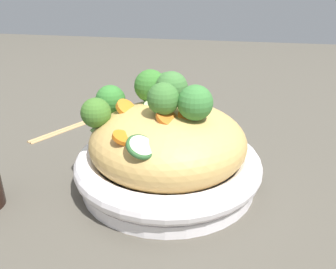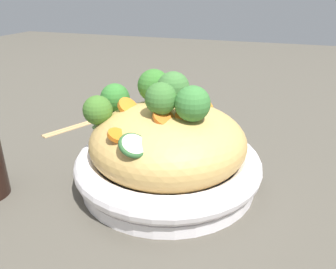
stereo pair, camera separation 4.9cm
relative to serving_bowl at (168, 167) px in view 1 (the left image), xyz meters
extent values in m
plane|color=#4D483E|center=(0.00, 0.00, -0.03)|extent=(3.00, 3.00, 0.00)
cylinder|color=white|center=(0.00, 0.00, -0.02)|extent=(0.26, 0.26, 0.02)
torus|color=white|center=(0.00, 0.00, 0.01)|extent=(0.28, 0.28, 0.04)
ellipsoid|color=tan|center=(0.00, 0.00, 0.04)|extent=(0.23, 0.23, 0.11)
torus|color=tan|center=(-0.03, 0.02, 0.09)|extent=(0.07, 0.07, 0.02)
torus|color=tan|center=(0.01, 0.00, 0.07)|extent=(0.07, 0.07, 0.02)
cone|color=#A0C279|center=(-0.02, 0.00, 0.09)|extent=(0.03, 0.03, 0.01)
sphere|color=#407437|center=(-0.02, 0.00, 0.12)|extent=(0.05, 0.05, 0.05)
cone|color=#A3BA79|center=(-0.04, -0.04, 0.09)|extent=(0.03, 0.03, 0.02)
sphere|color=#36742B|center=(-0.04, -0.04, 0.11)|extent=(0.07, 0.07, 0.05)
cone|color=#98BE76|center=(0.02, 0.04, 0.09)|extent=(0.02, 0.02, 0.01)
sphere|color=#3A7A37|center=(0.02, 0.04, 0.11)|extent=(0.05, 0.05, 0.05)
cone|color=#9FB870|center=(-0.07, -0.02, 0.08)|extent=(0.02, 0.02, 0.02)
sphere|color=#387332|center=(-0.07, -0.02, 0.10)|extent=(0.05, 0.05, 0.04)
cone|color=#99BF70|center=(0.02, -0.10, 0.07)|extent=(0.03, 0.03, 0.02)
sphere|color=#3F7028|center=(0.02, -0.10, 0.09)|extent=(0.06, 0.06, 0.04)
cone|color=#9AC276|center=(-0.03, -0.10, 0.07)|extent=(0.02, 0.02, 0.01)
sphere|color=#34782F|center=(-0.03, -0.10, 0.09)|extent=(0.05, 0.05, 0.05)
cone|color=#9CB575|center=(0.03, 0.00, 0.09)|extent=(0.03, 0.02, 0.02)
sphere|color=#3C7131|center=(0.03, 0.00, 0.12)|extent=(0.06, 0.06, 0.04)
cylinder|color=orange|center=(0.02, 0.03, 0.09)|extent=(0.02, 0.02, 0.02)
cylinder|color=orange|center=(0.08, -0.04, 0.08)|extent=(0.03, 0.03, 0.02)
cylinder|color=orange|center=(0.04, 0.01, 0.09)|extent=(0.04, 0.04, 0.02)
cylinder|color=orange|center=(-0.06, 0.04, 0.08)|extent=(0.02, 0.02, 0.02)
cylinder|color=orange|center=(0.00, -0.06, 0.09)|extent=(0.04, 0.04, 0.02)
cylinder|color=beige|center=(0.09, -0.01, 0.08)|extent=(0.04, 0.04, 0.02)
torus|color=#285328|center=(0.09, -0.01, 0.08)|extent=(0.05, 0.05, 0.02)
cylinder|color=beige|center=(-0.01, -0.02, 0.10)|extent=(0.05, 0.05, 0.03)
torus|color=#2D5024|center=(-0.01, -0.02, 0.10)|extent=(0.06, 0.06, 0.03)
cylinder|color=beige|center=(-0.03, -0.02, 0.09)|extent=(0.05, 0.05, 0.02)
torus|color=#215425|center=(-0.03, -0.02, 0.09)|extent=(0.06, 0.06, 0.03)
cube|color=#D0BD8B|center=(-0.02, -0.01, 0.10)|extent=(0.04, 0.04, 0.03)
cube|color=#CFB488|center=(-0.05, -0.02, 0.09)|extent=(0.03, 0.03, 0.02)
cylinder|color=tan|center=(-0.18, -0.25, -0.02)|extent=(0.21, 0.10, 0.01)
cylinder|color=tan|center=(-0.18, -0.24, -0.02)|extent=(0.21, 0.10, 0.01)
camera|label=1|loc=(0.44, 0.10, 0.25)|focal=36.03mm
camera|label=2|loc=(0.42, 0.14, 0.25)|focal=36.03mm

